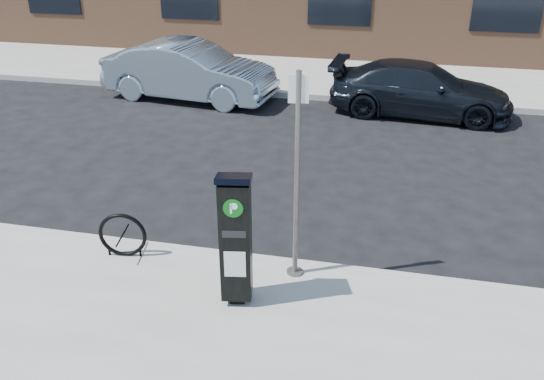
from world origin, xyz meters
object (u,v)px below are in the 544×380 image
(sign_pole, at_px, (297,181))
(bike_rack, at_px, (123,235))
(parking_kiosk, at_px, (236,238))
(car_silver, at_px, (189,71))
(car_dark, at_px, (420,89))

(sign_pole, xyz_separation_m, bike_rack, (-2.49, -0.10, -1.07))
(parking_kiosk, xyz_separation_m, bike_rack, (-1.88, 0.66, -0.59))
(parking_kiosk, bearing_deg, car_silver, 103.50)
(car_silver, height_order, car_dark, car_silver)
(sign_pole, bearing_deg, parking_kiosk, -137.85)
(parking_kiosk, distance_m, car_silver, 9.22)
(sign_pole, bearing_deg, car_dark, 68.21)
(car_silver, relative_size, car_dark, 1.04)
(car_dark, bearing_deg, bike_rack, 155.99)
(sign_pole, height_order, car_silver, sign_pole)
(parking_kiosk, bearing_deg, sign_pole, 41.44)
(sign_pole, distance_m, car_silver, 8.84)
(parking_kiosk, bearing_deg, car_dark, 64.71)
(sign_pole, relative_size, car_dark, 0.64)
(car_silver, bearing_deg, bike_rack, -159.77)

